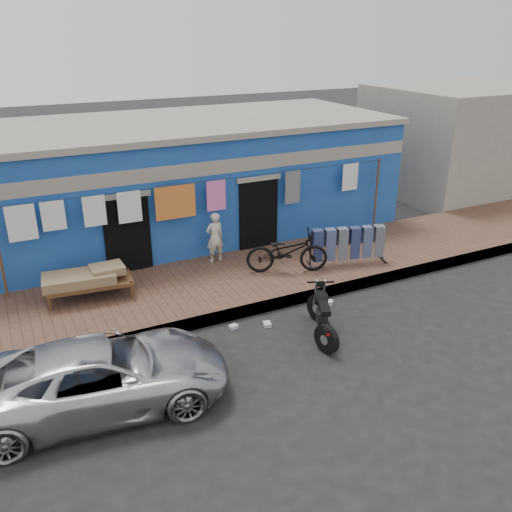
% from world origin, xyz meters
% --- Properties ---
extents(ground, '(80.00, 80.00, 0.00)m').
position_xyz_m(ground, '(0.00, 0.00, 0.00)').
color(ground, black).
rests_on(ground, ground).
extents(sidewalk, '(28.00, 3.00, 0.25)m').
position_xyz_m(sidewalk, '(0.00, 3.00, 0.12)').
color(sidewalk, brown).
rests_on(sidewalk, ground).
extents(curb, '(28.00, 0.10, 0.25)m').
position_xyz_m(curb, '(0.00, 1.55, 0.12)').
color(curb, gray).
rests_on(curb, ground).
extents(building, '(12.20, 5.20, 3.36)m').
position_xyz_m(building, '(-0.00, 6.99, 1.69)').
color(building, '#1B4497').
rests_on(building, ground).
extents(neighbor_right, '(6.00, 5.00, 3.80)m').
position_xyz_m(neighbor_right, '(11.00, 7.00, 1.90)').
color(neighbor_right, '#9E9384').
rests_on(neighbor_right, ground).
extents(clothesline, '(10.06, 0.06, 2.10)m').
position_xyz_m(clothesline, '(-0.86, 4.25, 1.81)').
color(clothesline, brown).
rests_on(clothesline, sidewalk).
extents(car, '(4.37, 2.35, 1.18)m').
position_xyz_m(car, '(-3.82, -0.11, 0.59)').
color(car, silver).
rests_on(car, ground).
extents(seated_person, '(0.48, 0.34, 1.29)m').
position_xyz_m(seated_person, '(-0.12, 4.08, 0.89)').
color(seated_person, beige).
rests_on(seated_person, sidewalk).
extents(bicycle, '(2.06, 1.38, 1.26)m').
position_xyz_m(bicycle, '(1.19, 2.72, 0.88)').
color(bicycle, black).
rests_on(bicycle, sidewalk).
extents(motorcycle, '(1.74, 1.97, 1.00)m').
position_xyz_m(motorcycle, '(0.56, 0.15, 0.50)').
color(motorcycle, black).
rests_on(motorcycle, ground).
extents(charpoy, '(2.12, 1.33, 0.65)m').
position_xyz_m(charpoy, '(-3.35, 3.43, 0.57)').
color(charpoy, brown).
rests_on(charpoy, sidewalk).
extents(jeans_rack, '(2.23, 1.42, 0.97)m').
position_xyz_m(jeans_rack, '(2.80, 2.49, 0.74)').
color(jeans_rack, black).
rests_on(jeans_rack, sidewalk).
extents(litter_a, '(0.20, 0.17, 0.08)m').
position_xyz_m(litter_a, '(-0.92, 1.20, 0.04)').
color(litter_a, silver).
rests_on(litter_a, ground).
extents(litter_b, '(0.20, 0.21, 0.09)m').
position_xyz_m(litter_b, '(1.46, 1.20, 0.04)').
color(litter_b, silver).
rests_on(litter_b, ground).
extents(litter_c, '(0.20, 0.22, 0.07)m').
position_xyz_m(litter_c, '(-0.25, 0.98, 0.04)').
color(litter_c, silver).
rests_on(litter_c, ground).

